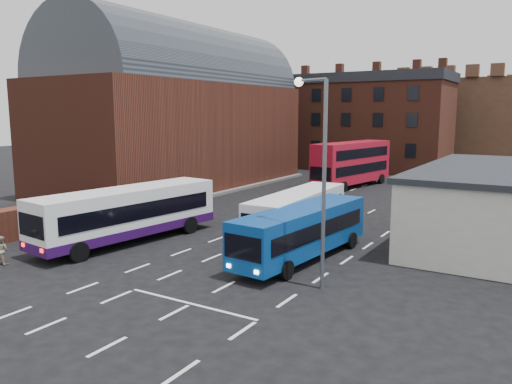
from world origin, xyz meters
The scene contains 11 objects.
ground centered at (0.00, 0.00, 0.00)m, with size 180.00×180.00×0.00m, color black.
railway_station centered at (-15.50, 21.00, 7.64)m, with size 12.00×28.00×16.00m.
forecourt_wall centered at (-10.20, 2.00, 0.90)m, with size 1.20×10.00×1.80m, color #602B1E.
brick_terrace centered at (-6.00, 46.00, 5.50)m, with size 22.00×10.00×11.00m, color brown.
castle_keep centered at (6.00, 66.00, 6.00)m, with size 22.00×22.00×12.00m, color brown.
bus_white_outbound centered at (-3.97, 2.55, 1.82)m, with size 3.90×11.51×3.08m.
bus_white_inbound centered at (3.75, 8.60, 1.58)m, with size 2.77×9.87×2.67m.
bus_blue centered at (6.00, 4.57, 1.55)m, with size 3.08×9.80×2.63m.
bus_red_double centered at (-0.87, 29.71, 2.36)m, with size 4.34×11.38×4.44m.
street_lamp centered at (8.31, 1.29, 5.27)m, with size 1.71×0.74×8.74m.
pedestrian_beige centered at (-6.07, -3.76, 0.70)m, with size 0.68×0.53×1.41m, color tan.
Camera 1 is at (16.65, -17.33, 7.27)m, focal length 35.00 mm.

